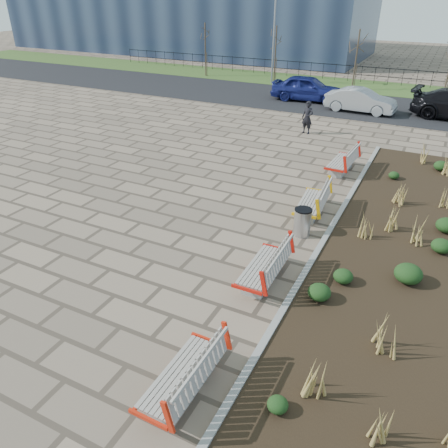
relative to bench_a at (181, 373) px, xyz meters
The scene contains 18 objects.
ground 3.49m from the bench_a, 150.24° to the left, with size 120.00×120.00×0.00m, color #816D58.
planting_bed 7.47m from the bench_a, 64.17° to the left, with size 4.50×18.00×0.10m, color black.
planting_curb 6.79m from the bench_a, 82.20° to the left, with size 0.16×18.00×0.15m, color gray.
grass_verge_far 29.87m from the bench_a, 95.76° to the left, with size 80.00×5.00×0.04m, color #33511E.
road 23.91m from the bench_a, 97.21° to the left, with size 80.00×7.00×0.02m, color black.
bench_a is the anchor object (origin of this frame).
bench_b 3.91m from the bench_a, 90.00° to the left, with size 0.90×2.10×1.00m, color red, non-canonical shape.
bench_c 8.09m from the bench_a, 90.00° to the left, with size 0.90×2.10×1.00m, color #F2AB0C, non-canonical shape.
bench_d 12.27m from the bench_a, 90.00° to the left, with size 0.90×2.10×1.00m, color red, non-canonical shape.
litter_bin 6.64m from the bench_a, 88.52° to the left, with size 0.51×0.51×0.85m, color #B2B2B7.
pedestrian 16.90m from the bench_a, 99.57° to the left, with size 0.59×0.39×1.61m, color black.
car_blue 24.03m from the bench_a, 101.78° to the left, with size 1.86×4.62×1.57m, color navy.
car_silver 22.19m from the bench_a, 93.25° to the left, with size 1.42×4.06×1.34m, color #919497.
tree_a 31.99m from the bench_a, 118.00° to the left, with size 1.40×1.40×4.00m, color #4C3D2D, non-canonical shape.
tree_b 29.66m from the bench_a, 107.69° to the left, with size 1.40×1.40×4.00m, color #4C3D2D, non-canonical shape.
tree_c 28.42m from the bench_a, 96.07° to the left, with size 1.40×1.40×4.00m, color #4C3D2D, non-canonical shape.
lamp_west 29.25m from the bench_a, 107.99° to the left, with size 0.24×0.60×6.00m, color gray, non-canonical shape.
railing_fence 31.36m from the bench_a, 95.49° to the left, with size 44.00×0.10×1.20m, color black, non-canonical shape.
Camera 1 is at (6.23, -6.41, 6.71)m, focal length 35.00 mm.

